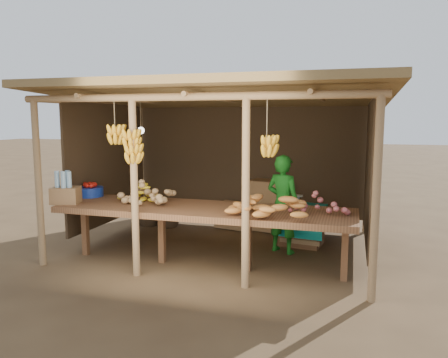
# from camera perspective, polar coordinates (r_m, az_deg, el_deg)

# --- Properties ---
(ground) EXTENTS (60.00, 60.00, 0.00)m
(ground) POSITION_cam_1_polar(r_m,az_deg,el_deg) (6.79, 0.00, -8.81)
(ground) COLOR brown
(ground) RESTS_ON ground
(stall_structure) EXTENTS (4.70, 3.50, 2.43)m
(stall_structure) POSITION_cam_1_polar(r_m,az_deg,el_deg) (6.47, -0.14, 7.53)
(stall_structure) COLOR #9F7A52
(stall_structure) RESTS_ON ground
(counter) EXTENTS (3.90, 1.05, 0.80)m
(counter) POSITION_cam_1_polar(r_m,az_deg,el_deg) (5.73, -2.70, -4.33)
(counter) COLOR brown
(counter) RESTS_ON ground
(potato_heap) EXTENTS (0.99, 0.69, 0.36)m
(potato_heap) POSITION_cam_1_polar(r_m,az_deg,el_deg) (6.09, -10.20, -1.41)
(potato_heap) COLOR #A68255
(potato_heap) RESTS_ON counter
(sweet_potato_heap) EXTENTS (1.12, 0.84, 0.36)m
(sweet_potato_heap) POSITION_cam_1_polar(r_m,az_deg,el_deg) (5.21, 6.09, -2.90)
(sweet_potato_heap) COLOR #C57832
(sweet_potato_heap) RESTS_ON counter
(onion_heap) EXTENTS (0.83, 0.64, 0.35)m
(onion_heap) POSITION_cam_1_polar(r_m,az_deg,el_deg) (5.41, 12.26, -2.67)
(onion_heap) COLOR #B85A59
(onion_heap) RESTS_ON counter
(banana_pile) EXTENTS (0.57, 0.40, 0.34)m
(banana_pile) POSITION_cam_1_polar(r_m,az_deg,el_deg) (6.29, -10.92, -1.22)
(banana_pile) COLOR yellow
(banana_pile) RESTS_ON counter
(tomato_basin) EXTENTS (0.40, 0.40, 0.21)m
(tomato_basin) POSITION_cam_1_polar(r_m,az_deg,el_deg) (6.81, -17.14, -1.47)
(tomato_basin) COLOR navy
(tomato_basin) RESTS_ON counter
(bottle_box) EXTENTS (0.42, 0.37, 0.45)m
(bottle_box) POSITION_cam_1_polar(r_m,az_deg,el_deg) (6.34, -19.98, -1.47)
(bottle_box) COLOR olive
(bottle_box) RESTS_ON counter
(vendor) EXTENTS (0.62, 0.52, 1.44)m
(vendor) POSITION_cam_1_polar(r_m,az_deg,el_deg) (6.42, 7.71, -3.25)
(vendor) COLOR #186D1A
(vendor) RESTS_ON ground
(tarp_crate) EXTENTS (0.75, 0.67, 0.81)m
(tarp_crate) POSITION_cam_1_polar(r_m,az_deg,el_deg) (6.93, 10.10, -5.77)
(tarp_crate) COLOR brown
(tarp_crate) RESTS_ON ground
(carton_stack) EXTENTS (1.21, 0.52, 0.87)m
(carton_stack) POSITION_cam_1_polar(r_m,az_deg,el_deg) (7.73, 4.11, -3.84)
(carton_stack) COLOR olive
(carton_stack) RESTS_ON ground
(burlap_sacks) EXTENTS (0.83, 0.43, 0.59)m
(burlap_sacks) POSITION_cam_1_polar(r_m,az_deg,el_deg) (8.08, -8.62, -4.33)
(burlap_sacks) COLOR #44321F
(burlap_sacks) RESTS_ON ground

